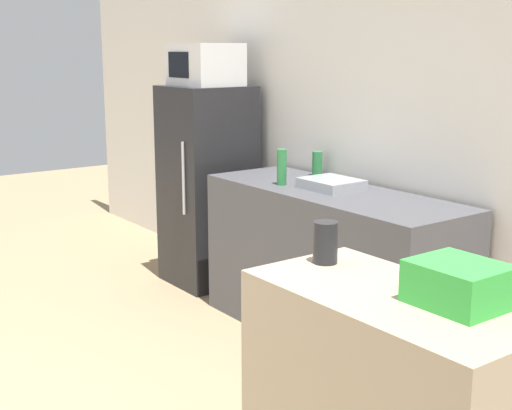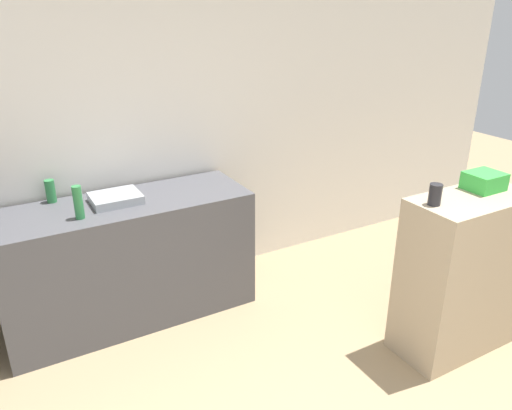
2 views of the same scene
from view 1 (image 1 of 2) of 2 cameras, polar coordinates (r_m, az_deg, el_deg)
wall_back at (r=4.37m, az=10.83°, el=6.40°), size 8.00×0.06×2.60m
refrigerator at (r=5.32m, az=-3.92°, el=1.54°), size 0.56×0.59×1.48m
microwave at (r=5.23m, az=-4.08°, el=11.15°), size 0.49×0.39×0.30m
counter at (r=4.35m, az=5.99°, el=-4.78°), size 1.77×0.62×0.92m
sink_basin at (r=4.28m, az=6.04°, el=1.69°), size 0.33×0.28×0.06m
bottle_tall at (r=4.37m, az=2.07°, el=3.05°), size 0.06×0.06×0.22m
bottle_short at (r=4.71m, az=4.92°, el=3.33°), size 0.07×0.07×0.16m
basket at (r=1.90m, az=15.89°, el=-6.11°), size 0.23×0.20×0.11m
jar at (r=2.19m, az=5.57°, el=-3.00°), size 0.08×0.08×0.13m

